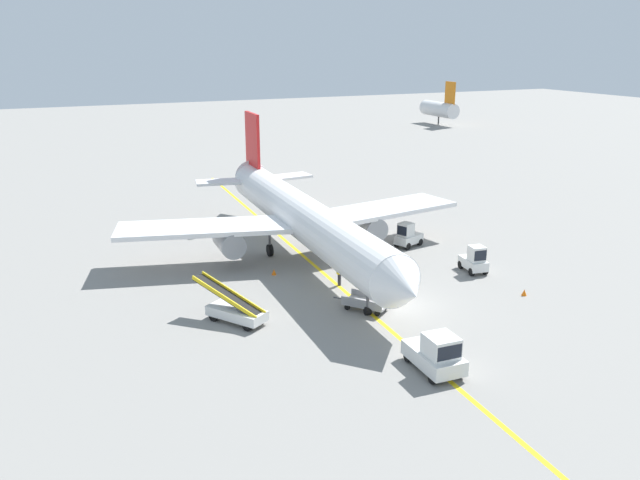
# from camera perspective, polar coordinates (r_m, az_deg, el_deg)

# --- Properties ---
(ground_plane) EXTENTS (300.00, 300.00, 0.00)m
(ground_plane) POSITION_cam_1_polar(r_m,az_deg,el_deg) (43.06, 6.78, -5.67)
(ground_plane) COLOR gray
(taxi_line_yellow) EXTENTS (4.17, 79.92, 0.01)m
(taxi_line_yellow) POSITION_cam_1_polar(r_m,az_deg,el_deg) (46.24, 1.47, -3.91)
(taxi_line_yellow) COLOR yellow
(taxi_line_yellow) RESTS_ON ground
(airliner) EXTENTS (28.58, 35.31, 10.10)m
(airliner) POSITION_cam_1_polar(r_m,az_deg,el_deg) (50.76, -1.63, 2.07)
(airliner) COLOR white
(airliner) RESTS_ON ground
(pushback_tug) EXTENTS (2.04, 3.67, 2.20)m
(pushback_tug) POSITION_cam_1_polar(r_m,az_deg,el_deg) (34.78, 10.13, -9.81)
(pushback_tug) COLOR silver
(pushback_tug) RESTS_ON ground
(baggage_tug_near_wing) EXTENTS (2.70, 2.06, 2.10)m
(baggage_tug_near_wing) POSITION_cam_1_polar(r_m,az_deg,el_deg) (54.81, 7.69, 0.35)
(baggage_tug_near_wing) COLOR silver
(baggage_tug_near_wing) RESTS_ON ground
(baggage_tug_by_cargo_door) EXTENTS (1.64, 2.56, 2.10)m
(baggage_tug_by_cargo_door) POSITION_cam_1_polar(r_m,az_deg,el_deg) (49.68, 13.38, -1.74)
(baggage_tug_by_cargo_door) COLOR silver
(baggage_tug_by_cargo_door) RESTS_ON ground
(belt_loader_forward_hold) EXTENTS (3.79, 4.87, 2.59)m
(belt_loader_forward_hold) POSITION_cam_1_polar(r_m,az_deg,el_deg) (40.37, -7.46, -6.10)
(belt_loader_forward_hold) COLOR silver
(belt_loader_forward_hold) RESTS_ON ground
(baggage_cart_loaded) EXTENTS (2.94, 3.47, 0.94)m
(baggage_cart_loaded) POSITION_cam_1_polar(r_m,az_deg,el_deg) (41.97, 4.04, -5.52)
(baggage_cart_loaded) COLOR #A5A5A8
(baggage_cart_loaded) RESTS_ON ground
(ground_crew_marshaller) EXTENTS (0.36, 0.24, 1.70)m
(ground_crew_marshaller) POSITION_cam_1_polar(r_m,az_deg,el_deg) (45.77, 1.71, -2.92)
(ground_crew_marshaller) COLOR #26262D
(ground_crew_marshaller) RESTS_ON ground
(safety_cone_nose_left) EXTENTS (0.36, 0.36, 0.44)m
(safety_cone_nose_left) POSITION_cam_1_polar(r_m,az_deg,el_deg) (46.33, 17.47, -4.41)
(safety_cone_nose_left) COLOR orange
(safety_cone_nose_left) RESTS_ON ground
(safety_cone_nose_right) EXTENTS (0.36, 0.36, 0.44)m
(safety_cone_nose_right) POSITION_cam_1_polar(r_m,az_deg,el_deg) (48.14, -4.06, -2.81)
(safety_cone_nose_right) COLOR orange
(safety_cone_nose_right) RESTS_ON ground
(distant_aircraft_far_left) EXTENTS (3.00, 10.10, 8.80)m
(distant_aircraft_far_left) POSITION_cam_1_polar(r_m,az_deg,el_deg) (137.31, 10.43, 11.25)
(distant_aircraft_far_left) COLOR silver
(distant_aircraft_far_left) RESTS_ON ground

